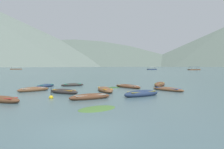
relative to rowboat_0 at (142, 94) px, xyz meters
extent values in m
plane|color=#476066|center=(-4.41, 1489.33, -0.22)|extent=(6000.00, 6000.00, 0.00)
cone|color=slate|center=(-552.33, 1345.21, 153.55)|extent=(849.48, 849.48, 307.55)
cone|color=#56665B|center=(-152.39, 1630.29, 227.80)|extent=(1787.85, 1787.85, 456.04)
cone|color=slate|center=(479.54, 1370.98, 172.27)|extent=(1015.01, 1015.01, 345.00)
ellipsoid|color=navy|center=(0.00, 0.00, -0.01)|extent=(4.05, 3.04, 0.72)
cube|color=olive|center=(0.00, 0.00, 0.21)|extent=(2.92, 2.19, 0.05)
cube|color=navy|center=(0.00, 0.00, 0.26)|extent=(0.49, 0.77, 0.04)
ellipsoid|color=brown|center=(-0.48, 7.75, -0.06)|extent=(3.70, 4.23, 0.55)
cube|color=#B7B2A3|center=(-0.48, 7.75, 0.11)|extent=(2.66, 3.05, 0.05)
cube|color=brown|center=(-0.48, 7.75, 0.16)|extent=(0.68, 0.57, 0.04)
ellipsoid|color=#2D2826|center=(-7.76, 2.14, -0.04)|extent=(3.56, 2.65, 0.61)
cube|color=orange|center=(-7.76, 2.14, 0.14)|extent=(2.56, 1.91, 0.05)
cube|color=#2D2826|center=(-7.76, 2.14, 0.19)|extent=(0.43, 0.68, 0.04)
ellipsoid|color=brown|center=(-11.63, -3.00, -0.04)|extent=(3.60, 2.33, 0.63)
cube|color=#B22D28|center=(-11.63, -3.00, 0.15)|extent=(2.59, 1.68, 0.05)
cube|color=brown|center=(-11.63, -3.00, 0.20)|extent=(0.36, 0.70, 0.04)
ellipsoid|color=brown|center=(-3.49, 3.69, -0.04)|extent=(2.41, 4.33, 0.63)
cube|color=orange|center=(-3.49, 3.69, 0.15)|extent=(1.73, 3.11, 0.05)
cube|color=brown|center=(-3.49, 3.69, 0.20)|extent=(0.90, 0.32, 0.04)
ellipsoid|color=#2D2826|center=(-8.21, 10.52, -0.08)|extent=(3.43, 2.16, 0.47)
cube|color=#197A56|center=(-8.21, 10.52, 0.06)|extent=(2.47, 1.56, 0.05)
cube|color=#2D2826|center=(-8.21, 10.52, 0.11)|extent=(0.33, 0.69, 0.04)
ellipsoid|color=navy|center=(-11.64, 9.09, -0.07)|extent=(2.29, 3.39, 0.51)
cube|color=#197A56|center=(-11.64, 9.09, 0.08)|extent=(1.65, 2.44, 0.05)
cube|color=navy|center=(-11.64, 9.09, 0.13)|extent=(0.60, 0.35, 0.04)
ellipsoid|color=brown|center=(4.37, 10.07, -0.01)|extent=(2.92, 4.31, 0.72)
cube|color=olive|center=(4.37, 10.07, 0.20)|extent=(2.10, 3.11, 0.05)
cube|color=brown|center=(4.37, 10.07, 0.25)|extent=(0.80, 0.43, 0.04)
ellipsoid|color=brown|center=(-4.79, -1.66, -0.04)|extent=(3.83, 2.57, 0.60)
cube|color=#B7B2A3|center=(-4.79, -1.66, 0.14)|extent=(2.76, 1.85, 0.05)
cube|color=brown|center=(-4.79, -1.66, 0.19)|extent=(0.38, 0.66, 0.04)
ellipsoid|color=brown|center=(-11.64, 4.22, -0.04)|extent=(3.45, 3.10, 0.61)
cube|color=#B7B2A3|center=(-11.64, 4.22, 0.14)|extent=(2.48, 2.23, 0.05)
cube|color=brown|center=(-11.64, 4.22, 0.19)|extent=(0.51, 0.60, 0.04)
ellipsoid|color=brown|center=(3.81, 4.27, -0.07)|extent=(3.44, 4.00, 0.52)
cube|color=#28519E|center=(3.81, 4.27, 0.09)|extent=(2.47, 2.88, 0.05)
cube|color=brown|center=(3.81, 4.27, 0.14)|extent=(0.63, 0.51, 0.04)
cube|color=brown|center=(-75.82, 152.28, 0.05)|extent=(9.30, 5.90, 0.90)
cylinder|color=#4C4742|center=(-78.57, 150.04, 1.17)|extent=(0.10, 0.10, 1.80)
cylinder|color=#4C4742|center=(-79.36, 151.95, 1.17)|extent=(0.10, 0.10, 1.80)
cylinder|color=#4C4742|center=(-72.29, 152.61, 1.17)|extent=(0.10, 0.10, 1.80)
cylinder|color=#4C4742|center=(-73.07, 154.53, 1.17)|extent=(0.10, 0.10, 1.80)
cube|color=beige|center=(-75.82, 152.28, 2.07)|extent=(7.81, 4.96, 0.12)
cube|color=navy|center=(31.79, 138.28, 0.05)|extent=(7.57, 4.19, 0.90)
cylinder|color=#4C4742|center=(34.19, 139.87, 1.17)|extent=(0.10, 0.10, 1.80)
cylinder|color=#4C4742|center=(34.66, 138.15, 1.17)|extent=(0.10, 0.10, 1.80)
cylinder|color=#4C4742|center=(28.91, 138.41, 1.17)|extent=(0.10, 0.10, 1.80)
cylinder|color=#4C4742|center=(29.39, 136.69, 1.17)|extent=(0.10, 0.10, 1.80)
cube|color=beige|center=(31.79, 138.28, 2.07)|extent=(6.36, 3.52, 0.12)
cube|color=brown|center=(58.32, 124.42, 0.05)|extent=(8.63, 4.89, 0.90)
cylinder|color=#4C4742|center=(55.54, 122.57, 1.17)|extent=(0.10, 0.10, 1.80)
cylinder|color=#4C4742|center=(55.04, 125.05, 1.17)|extent=(0.10, 0.10, 1.80)
cylinder|color=#4C4742|center=(61.60, 123.80, 1.17)|extent=(0.10, 0.10, 1.80)
cylinder|color=#4C4742|center=(61.09, 126.28, 1.17)|extent=(0.10, 0.10, 1.80)
cube|color=#334C75|center=(58.32, 124.42, 2.07)|extent=(7.25, 4.10, 0.12)
sphere|color=yellow|center=(-8.25, -1.20, -0.15)|extent=(0.38, 0.38, 0.38)
cylinder|color=black|center=(-8.25, -1.20, 0.26)|extent=(0.06, 0.06, 0.82)
ellipsoid|color=#2D5628|center=(-2.34, 7.87, -0.22)|extent=(2.15, 2.14, 0.14)
ellipsoid|color=#477033|center=(-3.99, -5.83, -0.22)|extent=(3.35, 3.29, 0.14)
camera|label=1|loc=(-3.44, -19.78, 2.64)|focal=33.63mm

